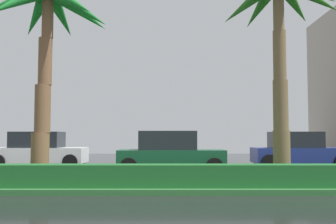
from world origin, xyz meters
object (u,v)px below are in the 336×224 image
Objects in this scene: palm_tree_centre_left at (280,11)px; car_in_traffic_fourth at (299,150)px; car_in_traffic_third at (172,153)px; car_in_traffic_second at (41,150)px; palm_tree_mid_left at (50,19)px.

car_in_traffic_fourth is (2.78, 6.96, -4.55)m from palm_tree_centre_left.
car_in_traffic_third is 6.70m from car_in_traffic_fourth.
car_in_traffic_third is (6.26, -2.84, 0.00)m from car_in_traffic_second.
palm_tree_centre_left reaches higher than car_in_traffic_fourth.
palm_tree_mid_left is at bearing -70.55° from car_in_traffic_second.
car_in_traffic_third is 1.00× the size of car_in_traffic_fourth.
palm_tree_mid_left reaches higher than car_in_traffic_fourth.
palm_tree_centre_left is at bearing -0.54° from palm_tree_mid_left.
palm_tree_mid_left is at bearing -132.65° from car_in_traffic_third.
palm_tree_centre_left is at bearing -36.27° from car_in_traffic_second.
palm_tree_mid_left is 1.49× the size of car_in_traffic_fourth.
car_in_traffic_fourth is (12.36, -0.08, 0.00)m from car_in_traffic_second.
car_in_traffic_fourth is (9.90, 6.89, -4.33)m from palm_tree_mid_left.
car_in_traffic_second is 12.36m from car_in_traffic_fourth.
palm_tree_mid_left is 8.57m from car_in_traffic_second.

